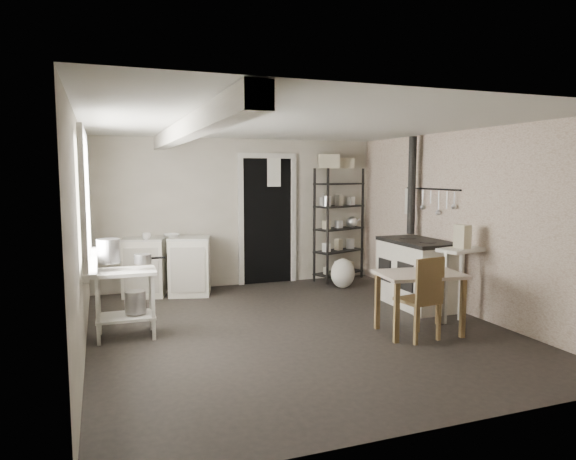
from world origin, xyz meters
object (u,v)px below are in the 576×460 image
object	(u,v)px
base_cabinets	(167,264)
work_table	(419,299)
prep_table	(125,301)
flour_sack	(343,273)
stockpot	(108,251)
stove	(417,273)
chair	(418,294)
shelf_rack	(339,223)

from	to	relation	value
base_cabinets	work_table	xyz separation A→B (m)	(2.38, -2.80, -0.08)
prep_table	flour_sack	xyz separation A→B (m)	(3.26, 1.36, -0.16)
base_cabinets	flour_sack	world-z (taller)	base_cabinets
stockpot	stove	distance (m)	3.89
base_cabinets	chair	world-z (taller)	chair
flour_sack	stove	bearing A→B (deg)	-70.89
base_cabinets	shelf_rack	world-z (taller)	shelf_rack
stove	shelf_rack	bearing A→B (deg)	97.10
shelf_rack	base_cabinets	bearing A→B (deg)	161.56
shelf_rack	chair	distance (m)	3.16
prep_table	base_cabinets	distance (m)	1.96
shelf_rack	work_table	xyz separation A→B (m)	(-0.43, -2.93, -0.57)
stove	chair	bearing A→B (deg)	-123.78
shelf_rack	stockpot	bearing A→B (deg)	-173.34
prep_table	stove	distance (m)	3.71
chair	stove	bearing A→B (deg)	48.00
shelf_rack	flour_sack	bearing A→B (deg)	-130.66
prep_table	stove	world-z (taller)	stove
stove	flour_sack	distance (m)	1.39
shelf_rack	work_table	world-z (taller)	shelf_rack
stockpot	base_cabinets	bearing A→B (deg)	65.24
stockpot	chair	distance (m)	3.32
flour_sack	chair	bearing A→B (deg)	-97.87
stockpot	work_table	world-z (taller)	stockpot
flour_sack	stockpot	bearing A→B (deg)	-159.18
base_cabinets	chair	size ratio (longest dim) A/B	1.43
stockpot	flour_sack	bearing A→B (deg)	20.82
stockpot	flour_sack	size ratio (longest dim) A/B	0.56
prep_table	shelf_rack	world-z (taller)	shelf_rack
stove	chair	distance (m)	1.42
base_cabinets	shelf_rack	xyz separation A→B (m)	(2.81, 0.12, 0.49)
prep_table	shelf_rack	bearing A→B (deg)	29.48
base_cabinets	chair	xyz separation A→B (m)	(2.25, -2.95, 0.02)
prep_table	base_cabinets	world-z (taller)	base_cabinets
prep_table	chair	bearing A→B (deg)	-20.88
prep_table	work_table	world-z (taller)	prep_table
work_table	chair	size ratio (longest dim) A/B	0.99
chair	flour_sack	world-z (taller)	chair
chair	prep_table	bearing A→B (deg)	150.98
shelf_rack	stove	bearing A→B (deg)	-103.97
chair	shelf_rack	bearing A→B (deg)	71.59
stove	work_table	size ratio (longest dim) A/B	1.26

